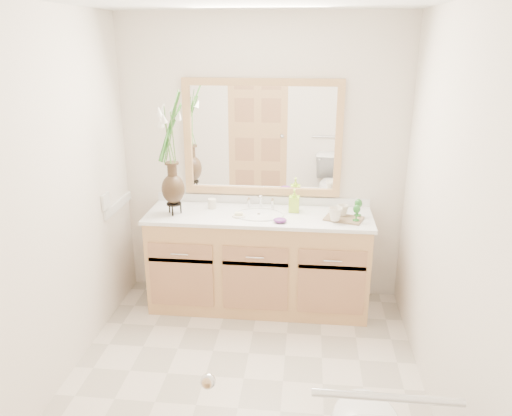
# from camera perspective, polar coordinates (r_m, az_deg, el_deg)

# --- Properties ---
(floor) EXTENTS (2.60, 2.60, 0.00)m
(floor) POSITION_cam_1_polar(r_m,az_deg,el_deg) (3.58, -1.41, -18.90)
(floor) COLOR beige
(floor) RESTS_ON ground
(wall_back) EXTENTS (2.40, 0.02, 2.40)m
(wall_back) POSITION_cam_1_polar(r_m,az_deg,el_deg) (4.24, 0.73, 5.32)
(wall_back) COLOR white
(wall_back) RESTS_ON floor
(wall_front) EXTENTS (2.40, 0.02, 2.40)m
(wall_front) POSITION_cam_1_polar(r_m,az_deg,el_deg) (1.85, -7.05, -13.94)
(wall_front) COLOR white
(wall_front) RESTS_ON floor
(wall_left) EXTENTS (0.02, 2.60, 2.40)m
(wall_left) POSITION_cam_1_polar(r_m,az_deg,el_deg) (3.37, -22.25, 0.26)
(wall_left) COLOR white
(wall_left) RESTS_ON floor
(wall_right) EXTENTS (0.02, 2.60, 2.40)m
(wall_right) POSITION_cam_1_polar(r_m,az_deg,el_deg) (3.09, 21.07, -1.24)
(wall_right) COLOR white
(wall_right) RESTS_ON floor
(vanity) EXTENTS (1.80, 0.55, 0.80)m
(vanity) POSITION_cam_1_polar(r_m,az_deg,el_deg) (4.24, 0.32, -6.17)
(vanity) COLOR tan
(vanity) RESTS_ON floor
(counter) EXTENTS (1.84, 0.57, 0.03)m
(counter) POSITION_cam_1_polar(r_m,az_deg,el_deg) (4.08, 0.33, -0.88)
(counter) COLOR white
(counter) RESTS_ON vanity
(sink) EXTENTS (0.38, 0.34, 0.23)m
(sink) POSITION_cam_1_polar(r_m,az_deg,el_deg) (4.08, 0.30, -1.48)
(sink) COLOR white
(sink) RESTS_ON counter
(mirror) EXTENTS (1.32, 0.04, 0.97)m
(mirror) POSITION_cam_1_polar(r_m,az_deg,el_deg) (4.18, 0.71, 7.98)
(mirror) COLOR white
(mirror) RESTS_ON wall_back
(switch_plate) EXTENTS (0.02, 0.12, 0.12)m
(switch_plate) POSITION_cam_1_polar(r_m,az_deg,el_deg) (4.09, -16.82, 0.74)
(switch_plate) COLOR white
(switch_plate) RESTS_ON wall_left
(door) EXTENTS (0.80, 0.03, 2.00)m
(door) POSITION_cam_1_polar(r_m,az_deg,el_deg) (2.05, -15.31, -17.55)
(door) COLOR tan
(door) RESTS_ON floor
(grab_bar) EXTENTS (0.55, 0.03, 0.03)m
(grab_bar) POSITION_cam_1_polar(r_m,az_deg,el_deg) (2.01, 14.75, -20.21)
(grab_bar) COLOR silver
(grab_bar) RESTS_ON wall_front
(flower_vase) EXTENTS (0.22, 0.22, 0.90)m
(flower_vase) POSITION_cam_1_polar(r_m,az_deg,el_deg) (3.97, -9.76, 7.63)
(flower_vase) COLOR black
(flower_vase) RESTS_ON counter
(tumbler) EXTENTS (0.07, 0.07, 0.08)m
(tumbler) POSITION_cam_1_polar(r_m,az_deg,el_deg) (4.22, -5.04, 0.51)
(tumbler) COLOR beige
(tumbler) RESTS_ON counter
(soap_dish) EXTENTS (0.11, 0.11, 0.03)m
(soap_dish) POSITION_cam_1_polar(r_m,az_deg,el_deg) (4.02, -1.98, -0.83)
(soap_dish) COLOR beige
(soap_dish) RESTS_ON counter
(soap_bottle) EXTENTS (0.08, 0.08, 0.17)m
(soap_bottle) POSITION_cam_1_polar(r_m,az_deg,el_deg) (4.12, 4.38, 0.74)
(soap_bottle) COLOR #B0E636
(soap_bottle) RESTS_ON counter
(purple_dish) EXTENTS (0.13, 0.11, 0.04)m
(purple_dish) POSITION_cam_1_polar(r_m,az_deg,el_deg) (3.89, 2.77, -1.41)
(purple_dish) COLOR #67287A
(purple_dish) RESTS_ON counter
(tray) EXTENTS (0.33, 0.27, 0.01)m
(tray) POSITION_cam_1_polar(r_m,az_deg,el_deg) (4.01, 9.98, -1.20)
(tray) COLOR brown
(tray) RESTS_ON counter
(mug_left) EXTENTS (0.13, 0.12, 0.11)m
(mug_left) POSITION_cam_1_polar(r_m,az_deg,el_deg) (3.93, 9.04, -0.64)
(mug_left) COLOR beige
(mug_left) RESTS_ON tray
(mug_right) EXTENTS (0.11, 0.11, 0.09)m
(mug_right) POSITION_cam_1_polar(r_m,az_deg,el_deg) (4.05, 9.89, -0.20)
(mug_right) COLOR beige
(mug_right) RESTS_ON tray
(goblet_front) EXTENTS (0.06, 0.06, 0.13)m
(goblet_front) POSITION_cam_1_polar(r_m,az_deg,el_deg) (3.94, 11.43, -0.23)
(goblet_front) COLOR #236924
(goblet_front) RESTS_ON tray
(goblet_back) EXTENTS (0.06, 0.06, 0.14)m
(goblet_back) POSITION_cam_1_polar(r_m,az_deg,el_deg) (4.05, 11.61, 0.40)
(goblet_back) COLOR #236924
(goblet_back) RESTS_ON tray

